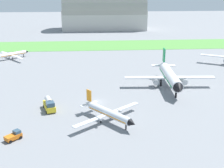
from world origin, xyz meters
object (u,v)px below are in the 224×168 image
at_px(airplane_taxiing_turboprop, 12,54).
at_px(pushback_tug_by_runway, 14,136).
at_px(airplane_midfield_jet, 170,76).
at_px(fuel_truck_midfield, 49,105).
at_px(airplane_foreground_turboprop, 108,113).

distance_m(airplane_taxiing_turboprop, pushback_tug_by_runway, 78.23).
bearing_deg(airplane_midfield_jet, fuel_truck_midfield, -63.03).
bearing_deg(fuel_truck_midfield, pushback_tug_by_runway, -37.55).
bearing_deg(airplane_foreground_turboprop, pushback_tug_by_runway, -109.43).
xyz_separation_m(airplane_taxiing_turboprop, airplane_midfield_jet, (61.93, -43.60, 1.60)).
height_order(airplane_midfield_jet, airplane_foreground_turboprop, airplane_midfield_jet).
relative_size(fuel_truck_midfield, pushback_tug_by_runway, 1.81).
distance_m(airplane_taxiing_turboprop, fuel_truck_midfield, 64.84).
bearing_deg(airplane_taxiing_turboprop, airplane_foreground_turboprop, -100.14).
bearing_deg(fuel_truck_midfield, airplane_foreground_turboprop, 44.48).
height_order(airplane_taxiing_turboprop, fuel_truck_midfield, airplane_taxiing_turboprop).
xyz_separation_m(fuel_truck_midfield, pushback_tug_by_runway, (-5.78, -15.90, -0.67)).
distance_m(airplane_midfield_jet, pushback_tug_by_runway, 54.16).
distance_m(airplane_midfield_jet, fuel_truck_midfield, 41.06).
bearing_deg(airplane_midfield_jet, airplane_foreground_turboprop, -38.44).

